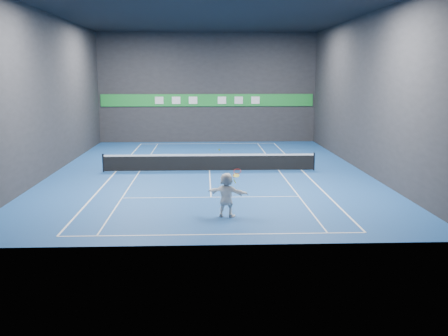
{
  "coord_description": "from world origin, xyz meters",
  "views": [
    {
      "loc": [
        -0.29,
        -28.88,
        5.6
      ],
      "look_at": [
        0.58,
        -7.05,
        1.5
      ],
      "focal_mm": 40.0,
      "sensor_mm": 36.0,
      "label": 1
    }
  ],
  "objects_px": {
    "player": "(227,195)",
    "tennis_net": "(209,162)",
    "tennis_ball": "(219,150)",
    "tennis_racket": "(237,173)"
  },
  "relations": [
    {
      "from": "player",
      "to": "tennis_ball",
      "type": "distance_m",
      "value": 1.83
    },
    {
      "from": "tennis_ball",
      "to": "player",
      "type": "bearing_deg",
      "value": 0.71
    },
    {
      "from": "tennis_net",
      "to": "tennis_racket",
      "type": "xyz_separation_m",
      "value": [
        0.98,
        -9.56,
        1.22
      ]
    },
    {
      "from": "player",
      "to": "tennis_racket",
      "type": "distance_m",
      "value": 0.96
    },
    {
      "from": "tennis_ball",
      "to": "tennis_net",
      "type": "bearing_deg",
      "value": 91.73
    },
    {
      "from": "tennis_ball",
      "to": "tennis_racket",
      "type": "distance_m",
      "value": 1.17
    },
    {
      "from": "player",
      "to": "tennis_net",
      "type": "relative_size",
      "value": 0.14
    },
    {
      "from": "tennis_ball",
      "to": "tennis_racket",
      "type": "height_order",
      "value": "tennis_ball"
    },
    {
      "from": "tennis_ball",
      "to": "tennis_net",
      "type": "distance_m",
      "value": 9.86
    },
    {
      "from": "tennis_ball",
      "to": "tennis_net",
      "type": "relative_size",
      "value": 0.01
    }
  ]
}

